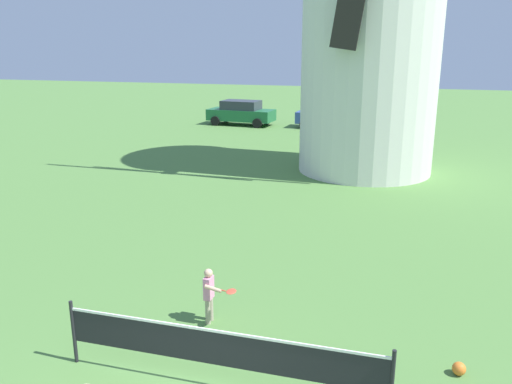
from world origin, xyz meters
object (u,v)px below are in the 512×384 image
at_px(stray_ball, 459,369).
at_px(parked_car_green, 241,112).
at_px(player_far, 210,292).
at_px(tennis_net, 219,349).
at_px(parked_car_blue, 329,115).

distance_m(stray_ball, parked_car_green, 26.76).
bearing_deg(parked_car_green, stray_ball, -65.03).
relative_size(player_far, parked_car_green, 0.25).
bearing_deg(player_far, parked_car_green, 106.25).
xyz_separation_m(player_far, parked_car_green, (-6.94, 23.81, 0.19)).
height_order(tennis_net, parked_car_blue, parked_car_blue).
relative_size(tennis_net, parked_car_green, 1.17).
height_order(tennis_net, parked_car_green, parked_car_green).
bearing_deg(parked_car_green, parked_car_blue, 1.72).
height_order(tennis_net, player_far, tennis_net).
xyz_separation_m(player_far, parked_car_blue, (-1.33, 23.98, 0.19)).
height_order(player_far, parked_car_blue, parked_car_blue).
bearing_deg(tennis_net, parked_car_green, 106.87).
relative_size(stray_ball, parked_car_green, 0.05).
bearing_deg(stray_ball, parked_car_blue, 103.09).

